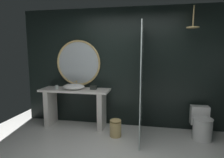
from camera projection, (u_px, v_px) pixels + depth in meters
back_wall_panel at (127, 68)px, 4.25m from camera, size 4.80×0.10×2.60m
vanity_counter at (75, 103)px, 4.25m from camera, size 1.52×0.52×0.85m
vessel_sink at (74, 87)px, 4.17m from camera, size 0.48×0.39×0.17m
tumbler_cup at (57, 87)px, 4.22m from camera, size 0.07×0.07×0.08m
tissue_box at (93, 88)px, 4.16m from camera, size 0.13×0.10×0.08m
round_wall_mirror at (78, 63)px, 4.36m from camera, size 1.04×0.05×1.04m
shower_glass_panel at (142, 83)px, 3.63m from camera, size 0.02×1.11×2.16m
rain_shower_head at (193, 26)px, 3.55m from camera, size 0.23×0.23×0.40m
toilet at (201, 124)px, 3.70m from camera, size 0.37×0.56×0.58m
waste_bin at (116, 127)px, 3.77m from camera, size 0.23×0.23×0.36m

